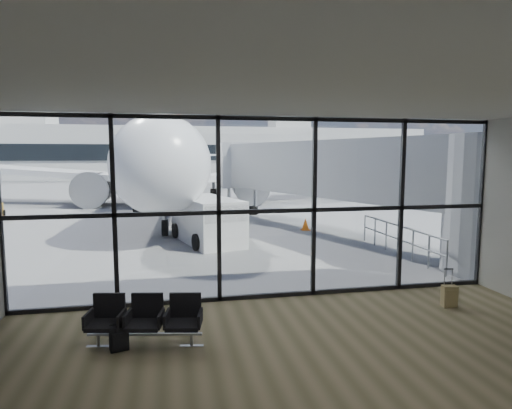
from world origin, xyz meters
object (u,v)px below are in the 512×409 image
object	(u,v)px
seating_row	(146,317)
service_van	(208,220)
backpack	(119,338)
airliner	(175,161)
suitcase	(450,296)
belt_loader	(149,200)

from	to	relation	value
seating_row	service_van	xyz separation A→B (m)	(2.00, 9.37, 0.41)
backpack	airliner	xyz separation A→B (m)	(1.37, 26.59, 2.89)
suitcase	airliner	distance (m)	26.62
service_van	belt_loader	world-z (taller)	belt_loader
belt_loader	backpack	bearing A→B (deg)	-87.32
seating_row	backpack	bearing A→B (deg)	-147.09
suitcase	service_van	world-z (taller)	service_van
suitcase	service_van	xyz separation A→B (m)	(-4.90, 8.75, 0.66)
backpack	suitcase	bearing A→B (deg)	-8.76
airliner	service_van	bearing A→B (deg)	-83.84
backpack	belt_loader	xyz separation A→B (m)	(-0.42, 20.82, 0.42)
seating_row	backpack	xyz separation A→B (m)	(-0.47, -0.19, -0.29)
backpack	suitcase	xyz separation A→B (m)	(7.37, 0.81, 0.04)
service_van	belt_loader	bearing A→B (deg)	89.02
belt_loader	seating_row	bearing A→B (deg)	-86.00
service_van	belt_loader	distance (m)	11.63
seating_row	suitcase	size ratio (longest dim) A/B	2.35
backpack	suitcase	size ratio (longest dim) A/B	0.54
seating_row	airliner	xyz separation A→B (m)	(0.90, 26.40, 2.60)
suitcase	airliner	xyz separation A→B (m)	(-6.00, 25.78, 2.85)
airliner	belt_loader	xyz separation A→B (m)	(-1.80, -5.77, -2.46)
airliner	service_van	world-z (taller)	airliner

